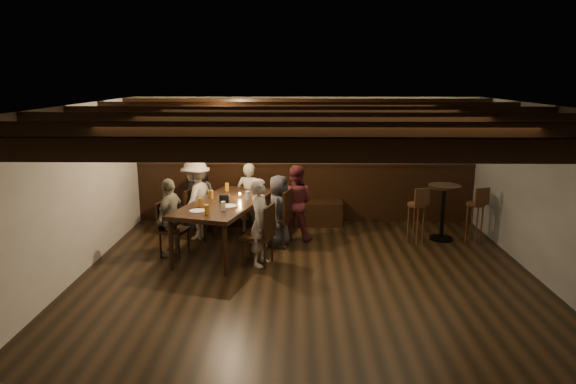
{
  "coord_description": "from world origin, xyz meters",
  "views": [
    {
      "loc": [
        -0.15,
        -6.26,
        2.79
      ],
      "look_at": [
        -0.3,
        1.3,
        1.07
      ],
      "focal_mm": 32.0,
      "sensor_mm": 36.0,
      "label": 1
    }
  ],
  "objects_px": {
    "chair_left_near": "(199,224)",
    "person_bench_right": "(295,202)",
    "chair_right_far": "(259,246)",
    "bar_stool_right": "(474,222)",
    "chair_left_far": "(173,239)",
    "person_bench_left": "(200,197)",
    "person_right_far": "(261,222)",
    "person_bench_centre": "(249,198)",
    "person_left_near": "(196,199)",
    "dining_table": "(226,205)",
    "person_right_near": "(279,211)",
    "person_left_far": "(171,217)",
    "high_top_table": "(443,204)",
    "bar_stool_left": "(416,222)",
    "chair_right_near": "(277,229)"
  },
  "relations": [
    {
      "from": "person_bench_right",
      "to": "bar_stool_left",
      "type": "height_order",
      "value": "person_bench_right"
    },
    {
      "from": "bar_stool_right",
      "to": "person_right_far",
      "type": "bearing_deg",
      "value": 178.54
    },
    {
      "from": "person_bench_left",
      "to": "person_right_near",
      "type": "height_order",
      "value": "person_bench_left"
    },
    {
      "from": "person_right_far",
      "to": "person_left_far",
      "type": "bearing_deg",
      "value": 90.0
    },
    {
      "from": "dining_table",
      "to": "person_right_near",
      "type": "distance_m",
      "value": 0.89
    },
    {
      "from": "person_right_near",
      "to": "bar_stool_left",
      "type": "distance_m",
      "value": 2.33
    },
    {
      "from": "chair_left_far",
      "to": "high_top_table",
      "type": "xyz_separation_m",
      "value": [
        4.46,
        0.88,
        0.37
      ]
    },
    {
      "from": "person_left_far",
      "to": "high_top_table",
      "type": "xyz_separation_m",
      "value": [
        4.5,
        0.87,
        0.02
      ]
    },
    {
      "from": "bar_stool_left",
      "to": "person_right_near",
      "type": "bearing_deg",
      "value": 166.07
    },
    {
      "from": "high_top_table",
      "to": "chair_right_far",
      "type": "bearing_deg",
      "value": -157.71
    },
    {
      "from": "person_left_near",
      "to": "chair_left_far",
      "type": "bearing_deg",
      "value": 2.02
    },
    {
      "from": "person_bench_right",
      "to": "chair_left_near",
      "type": "bearing_deg",
      "value": 15.54
    },
    {
      "from": "chair_left_far",
      "to": "chair_right_far",
      "type": "relative_size",
      "value": 0.94
    },
    {
      "from": "person_right_near",
      "to": "bar_stool_right",
      "type": "xyz_separation_m",
      "value": [
        3.31,
        0.25,
        -0.24
      ]
    },
    {
      "from": "person_left_near",
      "to": "person_right_near",
      "type": "bearing_deg",
      "value": 90.0
    },
    {
      "from": "chair_right_near",
      "to": "person_right_near",
      "type": "relative_size",
      "value": 0.8
    },
    {
      "from": "person_bench_centre",
      "to": "person_left_near",
      "type": "xyz_separation_m",
      "value": [
        -0.88,
        -0.38,
        0.06
      ]
    },
    {
      "from": "person_bench_left",
      "to": "dining_table",
      "type": "bearing_deg",
      "value": 135.0
    },
    {
      "from": "chair_right_near",
      "to": "bar_stool_left",
      "type": "xyz_separation_m",
      "value": [
        2.34,
        0.19,
        0.07
      ]
    },
    {
      "from": "chair_left_near",
      "to": "person_bench_right",
      "type": "height_order",
      "value": "person_bench_right"
    },
    {
      "from": "person_bench_left",
      "to": "person_right_far",
      "type": "bearing_deg",
      "value": 140.71
    },
    {
      "from": "person_right_near",
      "to": "bar_stool_right",
      "type": "height_order",
      "value": "person_right_near"
    },
    {
      "from": "person_right_far",
      "to": "bar_stool_left",
      "type": "xyz_separation_m",
      "value": [
        2.55,
        1.07,
        -0.3
      ]
    },
    {
      "from": "person_bench_centre",
      "to": "person_right_near",
      "type": "height_order",
      "value": "person_bench_centre"
    },
    {
      "from": "person_bench_left",
      "to": "person_bench_right",
      "type": "bearing_deg",
      "value": 180.0
    },
    {
      "from": "chair_left_far",
      "to": "bar_stool_left",
      "type": "distance_m",
      "value": 4.02
    },
    {
      "from": "chair_right_far",
      "to": "bar_stool_right",
      "type": "height_order",
      "value": "bar_stool_right"
    },
    {
      "from": "person_left_far",
      "to": "person_right_near",
      "type": "bearing_deg",
      "value": 120.96
    },
    {
      "from": "chair_right_near",
      "to": "person_right_far",
      "type": "bearing_deg",
      "value": -178.11
    },
    {
      "from": "chair_left_near",
      "to": "chair_left_far",
      "type": "height_order",
      "value": "chair_left_far"
    },
    {
      "from": "chair_right_near",
      "to": "person_bench_left",
      "type": "height_order",
      "value": "person_bench_left"
    },
    {
      "from": "person_left_near",
      "to": "high_top_table",
      "type": "bearing_deg",
      "value": 105.56
    },
    {
      "from": "chair_left_near",
      "to": "bar_stool_left",
      "type": "distance_m",
      "value": 3.73
    },
    {
      "from": "person_bench_centre",
      "to": "chair_left_far",
      "type": "bearing_deg",
      "value": 64.41
    },
    {
      "from": "chair_left_far",
      "to": "person_bench_right",
      "type": "xyz_separation_m",
      "value": [
        1.92,
        0.87,
        0.39
      ]
    },
    {
      "from": "high_top_table",
      "to": "bar_stool_right",
      "type": "relative_size",
      "value": 0.99
    },
    {
      "from": "person_right_far",
      "to": "chair_right_near",
      "type": "bearing_deg",
      "value": 1.89
    },
    {
      "from": "person_bench_right",
      "to": "person_left_far",
      "type": "bearing_deg",
      "value": 39.29
    },
    {
      "from": "person_left_far",
      "to": "person_right_far",
      "type": "xyz_separation_m",
      "value": [
        1.45,
        -0.4,
        0.04
      ]
    },
    {
      "from": "person_bench_centre",
      "to": "person_left_near",
      "type": "relative_size",
      "value": 0.91
    },
    {
      "from": "person_left_far",
      "to": "person_right_near",
      "type": "xyz_separation_m",
      "value": [
        1.69,
        0.47,
        -0.02
      ]
    },
    {
      "from": "person_bench_centre",
      "to": "person_right_far",
      "type": "xyz_separation_m",
      "value": [
        0.32,
        -1.65,
        0.02
      ]
    },
    {
      "from": "person_bench_centre",
      "to": "bar_stool_right",
      "type": "distance_m",
      "value": 3.92
    },
    {
      "from": "chair_right_far",
      "to": "person_left_near",
      "type": "distance_m",
      "value": 1.77
    },
    {
      "from": "person_bench_left",
      "to": "person_left_far",
      "type": "bearing_deg",
      "value": 96.34
    },
    {
      "from": "chair_left_far",
      "to": "person_right_near",
      "type": "distance_m",
      "value": 1.75
    },
    {
      "from": "chair_right_near",
      "to": "person_bench_right",
      "type": "relative_size",
      "value": 0.74
    },
    {
      "from": "chair_left_near",
      "to": "chair_right_far",
      "type": "distance_m",
      "value": 1.7
    },
    {
      "from": "person_bench_right",
      "to": "person_left_near",
      "type": "height_order",
      "value": "person_left_near"
    },
    {
      "from": "chair_right_far",
      "to": "person_right_near",
      "type": "height_order",
      "value": "person_right_near"
    }
  ]
}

